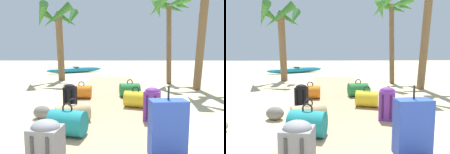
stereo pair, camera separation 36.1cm
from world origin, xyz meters
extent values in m
plane|color=#CCB789|center=(0.00, 3.61, 0.00)|extent=(60.00, 60.00, 0.00)
cube|color=tan|center=(0.00, 4.51, 0.04)|extent=(1.96, 9.02, 0.08)
cube|color=#2847B7|center=(0.71, 0.98, 0.42)|extent=(0.43, 0.25, 0.67)
cylinder|color=black|center=(0.71, 0.98, 0.83)|extent=(0.02, 0.02, 0.16)
cube|color=slate|center=(-0.60, 0.62, 0.32)|extent=(0.34, 0.30, 0.48)
ellipsoid|color=slate|center=(-0.60, 0.62, 0.56)|extent=(0.32, 0.28, 0.15)
cylinder|color=orange|center=(-0.76, 4.06, 0.25)|extent=(0.52, 0.35, 0.35)
torus|color=black|center=(-0.76, 4.06, 0.46)|extent=(0.16, 0.02, 0.16)
cylinder|color=gold|center=(0.59, 3.17, 0.26)|extent=(0.58, 0.49, 0.36)
torus|color=black|center=(0.59, 3.17, 0.47)|extent=(0.16, 0.07, 0.16)
cylinder|color=tan|center=(-0.64, 2.21, 0.23)|extent=(0.66, 0.48, 0.30)
torus|color=black|center=(-0.64, 2.21, 0.41)|extent=(0.16, 0.08, 0.16)
cylinder|color=#197A7F|center=(-0.60, 1.58, 0.27)|extent=(0.60, 0.49, 0.38)
torus|color=black|center=(-0.60, 1.58, 0.49)|extent=(0.17, 0.06, 0.16)
cylinder|color=#237538|center=(0.55, 4.28, 0.27)|extent=(0.58, 0.44, 0.38)
torus|color=black|center=(0.55, 4.28, 0.49)|extent=(0.17, 0.04, 0.16)
cube|color=black|center=(-0.88, 3.13, 0.31)|extent=(0.29, 0.24, 0.46)
ellipsoid|color=black|center=(-0.88, 3.13, 0.54)|extent=(0.28, 0.23, 0.13)
cylinder|color=black|center=(-0.96, 3.04, 0.31)|extent=(0.04, 0.04, 0.37)
cylinder|color=black|center=(-0.83, 3.02, 0.31)|extent=(0.04, 0.04, 0.37)
cube|color=#6B2D84|center=(0.77, 2.25, 0.35)|extent=(0.34, 0.32, 0.53)
ellipsoid|color=#6B2D84|center=(0.77, 2.25, 0.61)|extent=(0.32, 0.30, 0.14)
cylinder|color=#351642|center=(0.67, 2.16, 0.35)|extent=(0.05, 0.05, 0.43)
cylinder|color=#351642|center=(0.80, 2.12, 0.35)|extent=(0.05, 0.05, 0.43)
cylinder|color=brown|center=(2.46, 7.39, 1.68)|extent=(0.20, 0.58, 3.37)
cone|color=#387A33|center=(3.04, 7.42, 3.25)|extent=(0.41, 1.23, 0.77)
cone|color=#387A33|center=(2.69, 7.83, 3.25)|extent=(1.11, 0.81, 0.73)
cone|color=#387A33|center=(2.01, 7.64, 3.16)|extent=(0.80, 1.07, 0.94)
cone|color=#387A33|center=(1.93, 7.04, 3.19)|extent=(0.99, 1.24, 1.02)
cone|color=#387A33|center=(2.56, 6.86, 3.26)|extent=(1.18, 0.57, 0.74)
cylinder|color=brown|center=(-2.32, 8.11, 1.52)|extent=(0.31, 0.62, 3.05)
cone|color=#2D6B28|center=(-1.76, 8.02, 2.84)|extent=(0.52, 1.16, 0.98)
cone|color=#2D6B28|center=(-2.10, 8.65, 2.87)|extent=(1.24, 0.78, 0.92)
cone|color=#2D6B28|center=(-2.78, 8.38, 2.91)|extent=(0.88, 1.15, 0.76)
cone|color=#2D6B28|center=(-3.00, 7.73, 2.89)|extent=(1.06, 1.52, 1.06)
cone|color=#2D6B28|center=(-2.23, 7.40, 2.83)|extent=(1.37, 0.52, 1.18)
cylinder|color=brown|center=(3.05, 5.59, 1.97)|extent=(0.26, 0.66, 3.94)
ellipsoid|color=teal|center=(-2.35, 12.04, 0.20)|extent=(3.52, 2.51, 0.39)
torus|color=black|center=(-2.35, 12.04, 0.37)|extent=(0.68, 0.68, 0.05)
ellipsoid|color=slate|center=(-1.32, 2.60, 0.13)|extent=(0.44, 0.39, 0.26)
camera|label=1|loc=(0.06, -1.31, 1.29)|focal=32.64mm
camera|label=2|loc=(-0.30, -1.30, 1.29)|focal=32.64mm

